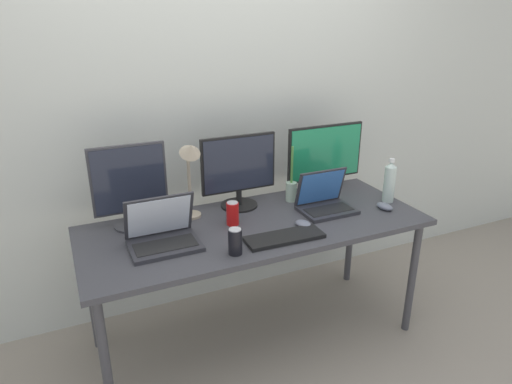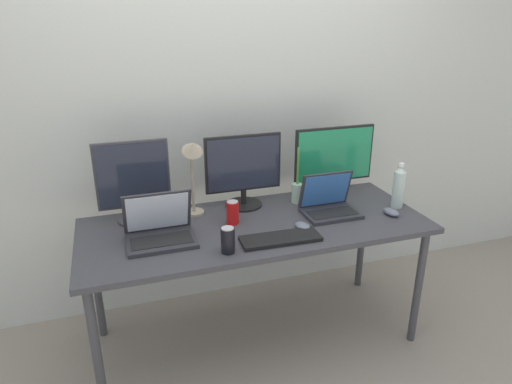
{
  "view_description": "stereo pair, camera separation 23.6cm",
  "coord_description": "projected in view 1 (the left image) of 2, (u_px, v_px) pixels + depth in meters",
  "views": [
    {
      "loc": [
        -0.91,
        -2.0,
        1.78
      ],
      "look_at": [
        0.0,
        0.0,
        0.92
      ],
      "focal_mm": 32.0,
      "sensor_mm": 36.0,
      "label": 1
    },
    {
      "loc": [
        -0.69,
        -2.09,
        1.78
      ],
      "look_at": [
        0.0,
        0.0,
        0.92
      ],
      "focal_mm": 32.0,
      "sensor_mm": 36.0,
      "label": 2
    }
  ],
  "objects": [
    {
      "name": "desk_lamp",
      "position": [
        191.0,
        165.0,
        2.36
      ],
      "size": [
        0.11,
        0.18,
        0.45
      ],
      "color": "tan",
      "rests_on": "work_desk"
    },
    {
      "name": "monitor_left",
      "position": [
        130.0,
        186.0,
        2.32
      ],
      "size": [
        0.38,
        0.2,
        0.44
      ],
      "color": "#38383D",
      "rests_on": "work_desk"
    },
    {
      "name": "keyboard_main",
      "position": [
        284.0,
        237.0,
        2.25
      ],
      "size": [
        0.4,
        0.15,
        0.02
      ],
      "primitive_type": "cube",
      "rotation": [
        0.0,
        0.0,
        -0.03
      ],
      "color": "black",
      "rests_on": "work_desk"
    },
    {
      "name": "mouse_by_laptop",
      "position": [
        303.0,
        224.0,
        2.38
      ],
      "size": [
        0.09,
        0.11,
        0.03
      ],
      "primitive_type": "ellipsoid",
      "rotation": [
        0.0,
        0.0,
        0.35
      ],
      "color": "slate",
      "rests_on": "work_desk"
    },
    {
      "name": "monitor_center",
      "position": [
        239.0,
        170.0,
        2.56
      ],
      "size": [
        0.44,
        0.21,
        0.42
      ],
      "color": "black",
      "rests_on": "work_desk"
    },
    {
      "name": "laptop_silver",
      "position": [
        163.0,
        234.0,
        2.18
      ],
      "size": [
        0.33,
        0.25,
        0.25
      ],
      "color": "#2D2D33",
      "rests_on": "work_desk"
    },
    {
      "name": "soda_can_by_laptop",
      "position": [
        233.0,
        213.0,
        2.39
      ],
      "size": [
        0.07,
        0.07,
        0.13
      ],
      "color": "red",
      "rests_on": "work_desk"
    },
    {
      "name": "monitor_right",
      "position": [
        325.0,
        157.0,
        2.77
      ],
      "size": [
        0.5,
        0.19,
        0.42
      ],
      "color": "black",
      "rests_on": "work_desk"
    },
    {
      "name": "mouse_by_keyboard",
      "position": [
        385.0,
        206.0,
        2.59
      ],
      "size": [
        0.08,
        0.11,
        0.04
      ],
      "primitive_type": "ellipsoid",
      "rotation": [
        0.0,
        0.0,
        0.16
      ],
      "color": "slate",
      "rests_on": "work_desk"
    },
    {
      "name": "ground_plane",
      "position": [
        256.0,
        336.0,
        2.7
      ],
      "size": [
        16.0,
        16.0,
        0.0
      ],
      "primitive_type": "plane",
      "color": "gray"
    },
    {
      "name": "work_desk",
      "position": [
        256.0,
        233.0,
        2.45
      ],
      "size": [
        1.83,
        0.73,
        0.74
      ],
      "color": "#424247",
      "rests_on": "ground"
    },
    {
      "name": "water_bottle",
      "position": [
        390.0,
        182.0,
        2.67
      ],
      "size": [
        0.07,
        0.07,
        0.26
      ],
      "color": "silver",
      "rests_on": "work_desk"
    },
    {
      "name": "laptop_secondary",
      "position": [
        325.0,
        201.0,
        2.57
      ],
      "size": [
        0.3,
        0.22,
        0.23
      ],
      "color": "#2D2D33",
      "rests_on": "work_desk"
    },
    {
      "name": "bamboo_vase",
      "position": [
        291.0,
        189.0,
        2.7
      ],
      "size": [
        0.06,
        0.06,
        0.33
      ],
      "color": "#B2D1B7",
      "rests_on": "work_desk"
    },
    {
      "name": "wall_back",
      "position": [
        215.0,
        100.0,
        2.72
      ],
      "size": [
        7.0,
        0.08,
        2.6
      ],
      "primitive_type": "cube",
      "color": "silver",
      "rests_on": "ground"
    },
    {
      "name": "soda_can_near_keyboard",
      "position": [
        235.0,
        241.0,
        2.1
      ],
      "size": [
        0.07,
        0.07,
        0.13
      ],
      "color": "black",
      "rests_on": "work_desk"
    }
  ]
}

